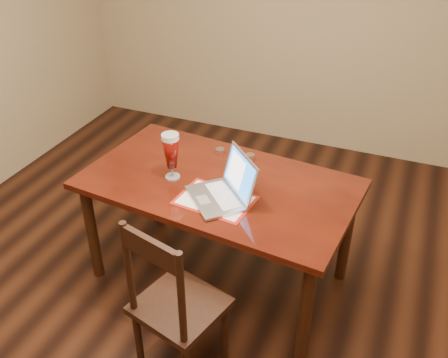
% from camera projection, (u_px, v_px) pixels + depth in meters
% --- Properties ---
extents(ground, '(5.00, 5.00, 0.00)m').
position_uv_depth(ground, '(196.00, 310.00, 3.21)').
color(ground, black).
rests_on(ground, ground).
extents(room_shell, '(4.51, 5.01, 2.71)m').
position_uv_depth(room_shell, '(185.00, 38.00, 2.26)').
color(room_shell, tan).
rests_on(room_shell, ground).
extents(dining_table, '(1.74, 1.10, 1.08)m').
position_uv_depth(dining_table, '(217.00, 193.00, 3.10)').
color(dining_table, '#4F160A').
rests_on(dining_table, ground).
extents(dining_chair, '(0.53, 0.51, 1.02)m').
position_uv_depth(dining_chair, '(175.00, 305.00, 2.60)').
color(dining_chair, black).
rests_on(dining_chair, ground).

